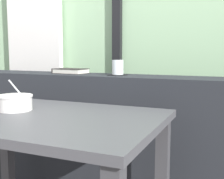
% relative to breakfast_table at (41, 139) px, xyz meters
% --- Properties ---
extents(outdoor_backdrop, '(4.80, 0.08, 2.80)m').
position_rel_breakfast_table_xyz_m(outdoor_backdrop, '(0.03, 1.27, 0.79)').
color(outdoor_backdrop, '#9EC699').
rests_on(outdoor_backdrop, ground).
extents(curtain_left_panel, '(0.56, 0.06, 2.50)m').
position_rel_breakfast_table_xyz_m(curtain_left_panel, '(-0.92, 1.17, 0.64)').
color(curtain_left_panel, white).
rests_on(curtain_left_panel, ground).
extents(window_divider_post, '(0.07, 0.05, 2.60)m').
position_rel_breakfast_table_xyz_m(window_divider_post, '(-0.12, 1.20, 0.69)').
color(window_divider_post, black).
rests_on(window_divider_post, ground).
extents(dark_console_ledge, '(2.80, 0.28, 0.86)m').
position_rel_breakfast_table_xyz_m(dark_console_ledge, '(0.03, 0.64, -0.18)').
color(dark_console_ledge, '#23262B').
rests_on(dark_console_ledge, ground).
extents(breakfast_table, '(1.08, 0.72, 0.73)m').
position_rel_breakfast_table_xyz_m(breakfast_table, '(0.00, 0.00, 0.00)').
color(breakfast_table, '#414145').
rests_on(breakfast_table, ground).
extents(coaster_square, '(0.10, 0.10, 0.00)m').
position_rel_breakfast_table_xyz_m(coaster_square, '(0.12, 0.64, 0.25)').
color(coaster_square, black).
rests_on(coaster_square, dark_console_ledge).
extents(juice_glass, '(0.07, 0.07, 0.09)m').
position_rel_breakfast_table_xyz_m(juice_glass, '(0.12, 0.64, 0.29)').
color(juice_glass, white).
rests_on(juice_glass, coaster_square).
extents(closed_book, '(0.23, 0.16, 0.03)m').
position_rel_breakfast_table_xyz_m(closed_book, '(-0.24, 0.67, 0.27)').
color(closed_book, black).
rests_on(closed_book, dark_console_ledge).
extents(soup_bowl, '(0.17, 0.17, 0.15)m').
position_rel_breakfast_table_xyz_m(soup_bowl, '(-0.17, 0.04, 0.15)').
color(soup_bowl, silver).
rests_on(soup_bowl, breakfast_table).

